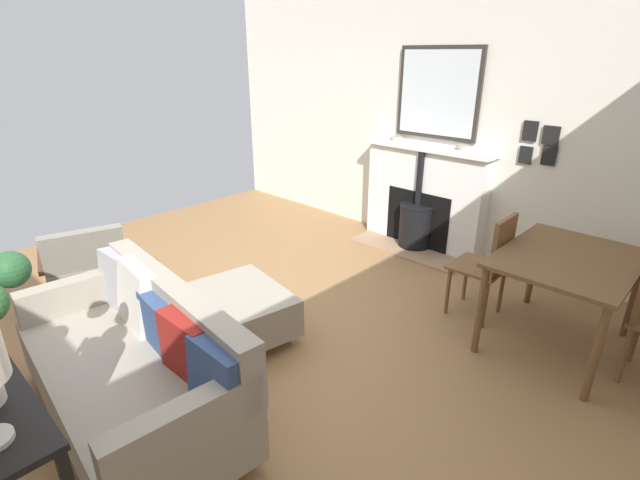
{
  "coord_description": "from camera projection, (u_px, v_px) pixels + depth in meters",
  "views": [
    {
      "loc": [
        1.55,
        2.72,
        2.05
      ],
      "look_at": [
        -0.67,
        0.6,
        0.79
      ],
      "focal_mm": 25.79,
      "sensor_mm": 36.0,
      "label": 1
    }
  ],
  "objects": [
    {
      "name": "armchair_accent",
      "position": [
        85.0,
        260.0,
        3.84
      ],
      "size": [
        0.8,
        0.73,
        0.76
      ],
      "color": "#4C3321",
      "rests_on": "ground"
    },
    {
      "name": "mantel_bowl_far",
      "position": [
        464.0,
        147.0,
        4.58
      ],
      "size": [
        0.14,
        0.14,
        0.05
      ],
      "color": "#9E9384",
      "rests_on": "fireplace"
    },
    {
      "name": "ottoman",
      "position": [
        240.0,
        310.0,
        3.49
      ],
      "size": [
        0.77,
        0.88,
        0.38
      ],
      "color": "#B2B2B7",
      "rests_on": "ground"
    },
    {
      "name": "photo_gallery_row",
      "position": [
        539.0,
        144.0,
        4.17
      ],
      "size": [
        0.02,
        0.33,
        0.39
      ],
      "color": "black"
    },
    {
      "name": "ground_plane",
      "position": [
        204.0,
        338.0,
        3.55
      ],
      "size": [
        5.88,
        5.94,
        0.01
      ],
      "primitive_type": "cube",
      "color": "olive"
    },
    {
      "name": "sofa",
      "position": [
        138.0,
        363.0,
        2.68
      ],
      "size": [
        0.93,
        1.76,
        0.83
      ],
      "color": "#B2B2B7",
      "rests_on": "ground"
    },
    {
      "name": "fireplace",
      "position": [
        422.0,
        203.0,
        5.07
      ],
      "size": [
        0.6,
        1.47,
        1.14
      ],
      "color": "#9E7A5B",
      "rests_on": "ground"
    },
    {
      "name": "dining_chair_near_fireplace",
      "position": [
        490.0,
        260.0,
        3.65
      ],
      "size": [
        0.41,
        0.41,
        0.89
      ],
      "color": "brown",
      "rests_on": "ground"
    },
    {
      "name": "mirror_over_mantel",
      "position": [
        438.0,
        93.0,
        4.71
      ],
      "size": [
        0.04,
        0.93,
        0.91
      ],
      "color": "#2D2823"
    },
    {
      "name": "dining_table",
      "position": [
        567.0,
        268.0,
        3.25
      ],
      "size": [
        1.1,
        0.84,
        0.72
      ],
      "color": "brown",
      "rests_on": "ground"
    },
    {
      "name": "mantel_bowl_near",
      "position": [
        397.0,
        138.0,
        5.1
      ],
      "size": [
        0.14,
        0.14,
        0.04
      ],
      "color": "#9E9384",
      "rests_on": "fireplace"
    },
    {
      "name": "wall_left",
      "position": [
        425.0,
        113.0,
        4.97
      ],
      "size": [
        0.12,
        5.94,
        2.87
      ],
      "primitive_type": "cube",
      "color": "silver",
      "rests_on": "ground"
    }
  ]
}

